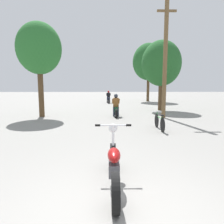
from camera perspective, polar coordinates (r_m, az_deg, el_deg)
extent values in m
plane|color=gray|center=(3.16, 2.52, -29.27)|extent=(120.00, 120.00, 0.00)
cylinder|color=brown|center=(12.26, 14.94, 13.96)|extent=(0.24, 0.24, 6.66)
cube|color=brown|center=(12.87, 15.39, 26.11)|extent=(1.10, 0.10, 0.12)
cylinder|color=#513A23|center=(15.98, 13.67, 5.23)|extent=(0.32, 0.32, 2.65)
ellipsoid|color=#235B28|center=(16.06, 13.92, 13.36)|extent=(3.00, 2.70, 3.45)
cylinder|color=#513A23|center=(24.78, 10.26, 7.09)|extent=(0.32, 0.32, 3.54)
ellipsoid|color=#235B28|center=(24.94, 10.42, 13.94)|extent=(3.80, 3.42, 4.37)
cylinder|color=#513A23|center=(12.97, -19.65, 5.90)|extent=(0.32, 0.32, 3.26)
ellipsoid|color=#286B2D|center=(13.16, -20.14, 16.72)|extent=(2.66, 2.39, 3.06)
cylinder|color=black|center=(4.60, 0.27, -12.71)|extent=(0.12, 0.61, 0.61)
cylinder|color=black|center=(3.22, 1.00, -22.08)|extent=(0.12, 0.61, 0.61)
ellipsoid|color=maroon|center=(3.78, 0.57, -12.15)|extent=(0.24, 0.58, 0.22)
cube|color=#4C4C51|center=(3.87, 0.57, -15.89)|extent=(0.20, 0.36, 0.24)
cylinder|color=silver|center=(4.39, 0.31, -8.45)|extent=(0.06, 0.23, 0.77)
cylinder|color=silver|center=(4.22, 0.34, -3.81)|extent=(0.65, 0.04, 0.04)
cylinder|color=black|center=(4.22, -4.11, -3.82)|extent=(0.11, 0.05, 0.05)
cylinder|color=black|center=(4.24, 4.77, -3.78)|extent=(0.11, 0.05, 0.05)
sphere|color=silver|center=(4.32, 0.31, -4.62)|extent=(0.19, 0.19, 0.19)
cylinder|color=black|center=(13.13, 1.01, 0.43)|extent=(0.12, 0.56, 0.56)
cylinder|color=black|center=(11.78, 1.26, -0.38)|extent=(0.12, 0.56, 0.56)
cube|color=#0C4723|center=(12.43, 1.13, 0.87)|extent=(0.20, 0.88, 0.28)
cylinder|color=silver|center=(12.97, 1.03, 3.14)|extent=(0.50, 0.03, 0.03)
cylinder|color=#282D3D|center=(12.40, 0.53, 0.11)|extent=(0.11, 0.11, 0.60)
cylinder|color=#282D3D|center=(12.41, 1.73, 0.11)|extent=(0.11, 0.11, 0.60)
cube|color=brown|center=(12.37, 1.14, 2.78)|extent=(0.34, 0.28, 0.58)
cylinder|color=brown|center=(12.52, 0.19, 3.10)|extent=(0.08, 0.46, 0.35)
cylinder|color=brown|center=(12.53, 2.02, 3.10)|extent=(0.08, 0.46, 0.35)
sphere|color=#2D333D|center=(12.38, 1.13, 4.65)|extent=(0.25, 0.25, 0.25)
cylinder|color=black|center=(22.89, -1.02, 3.59)|extent=(0.12, 0.67, 0.67)
cylinder|color=black|center=(21.53, -1.01, 3.34)|extent=(0.12, 0.67, 0.67)
cube|color=navy|center=(22.19, -1.01, 3.93)|extent=(0.20, 0.87, 0.28)
cylinder|color=silver|center=(22.75, -1.02, 5.29)|extent=(0.50, 0.03, 0.03)
cylinder|color=#38383D|center=(22.16, -1.35, 3.44)|extent=(0.11, 0.11, 0.66)
cylinder|color=#38383D|center=(22.16, -0.67, 3.44)|extent=(0.11, 0.11, 0.66)
cube|color=black|center=(22.15, -1.02, 4.91)|extent=(0.34, 0.27, 0.51)
cylinder|color=black|center=(22.31, -1.53, 5.05)|extent=(0.08, 0.40, 0.31)
cylinder|color=black|center=(22.31, -0.50, 5.06)|extent=(0.08, 0.40, 0.31)
sphere|color=#B21919|center=(22.18, -1.02, 5.83)|extent=(0.22, 0.22, 0.22)
cylinder|color=black|center=(9.36, 12.62, -2.41)|extent=(0.04, 0.62, 0.62)
cylinder|color=black|center=(8.41, 14.24, -3.58)|extent=(0.04, 0.62, 0.62)
cylinder|color=#2D8C38|center=(8.85, 13.43, -1.57)|extent=(0.04, 0.80, 0.04)
cylinder|color=#2D8C38|center=(8.45, 14.13, -2.23)|extent=(0.03, 0.03, 0.37)
cube|color=black|center=(8.43, 14.17, -0.97)|extent=(0.10, 0.20, 0.05)
cylinder|color=#2D8C38|center=(9.28, 12.73, -1.23)|extent=(0.03, 0.03, 0.41)
cylinder|color=silver|center=(9.26, 12.77, 0.01)|extent=(0.44, 0.03, 0.03)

